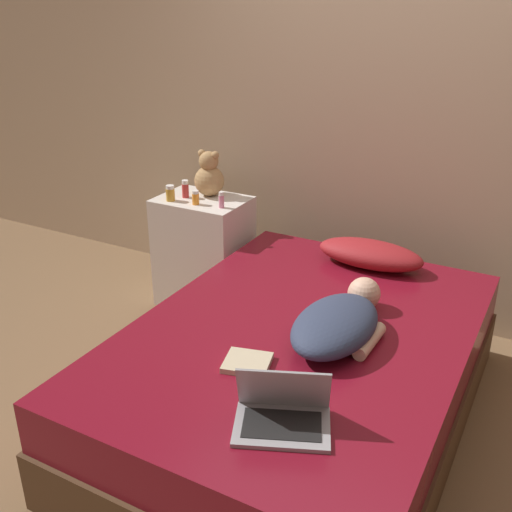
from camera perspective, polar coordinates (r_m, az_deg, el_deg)
The scene contains 13 objects.
ground_plane at distance 2.98m, azimuth 4.02°, elevation -15.27°, with size 12.00×12.00×0.00m, color brown.
wall_back at distance 3.58m, azimuth 13.62°, elevation 13.91°, with size 8.00×0.06×2.60m.
bed at distance 2.83m, azimuth 4.16°, elevation -11.35°, with size 1.43×2.02×0.50m.
nightstand at distance 3.84m, azimuth -4.99°, elevation 0.41°, with size 0.55×0.40×0.71m.
pillow at distance 3.31m, azimuth 10.82°, elevation 0.18°, with size 0.58×0.27×0.14m.
person_lying at distance 2.61m, azimuth 7.97°, elevation -6.21°, with size 0.35×0.70×0.16m.
laptop at distance 2.13m, azimuth 2.54°, elevation -14.64°, with size 0.39×0.34×0.22m.
teddy_bear at distance 3.74m, azimuth -4.49°, elevation 7.60°, with size 0.19×0.19×0.29m.
bottle_pink at distance 3.53m, azimuth -3.31°, elevation 5.34°, with size 0.03×0.03×0.10m.
bottle_orange at distance 3.60m, azimuth -5.78°, elevation 5.55°, with size 0.04×0.04×0.09m.
bottle_red at distance 3.74m, azimuth -6.75°, elevation 6.35°, with size 0.04×0.04×0.11m.
bottle_amber at distance 3.69m, azimuth -8.16°, elevation 5.94°, with size 0.05×0.05×0.10m.
book at distance 2.43m, azimuth -0.83°, elevation -10.13°, with size 0.22×0.20×0.02m.
Camera 1 is at (0.93, -2.12, 1.87)m, focal length 42.00 mm.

